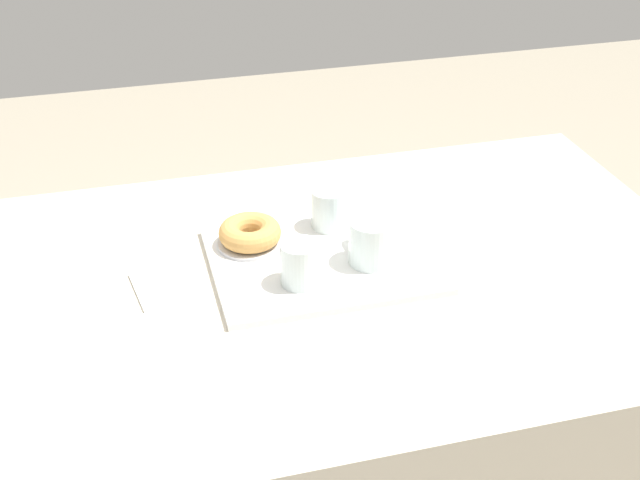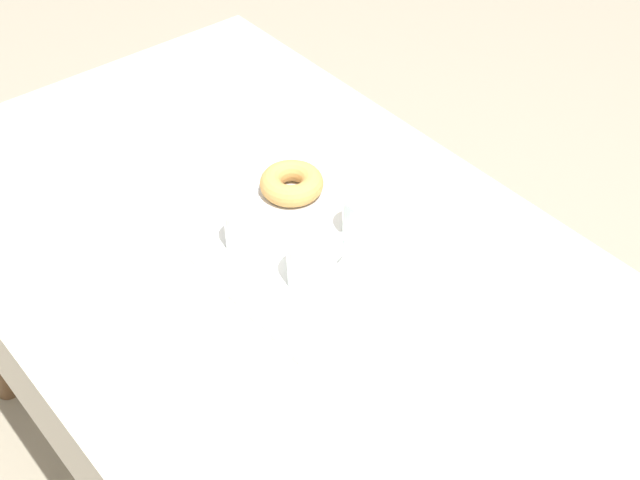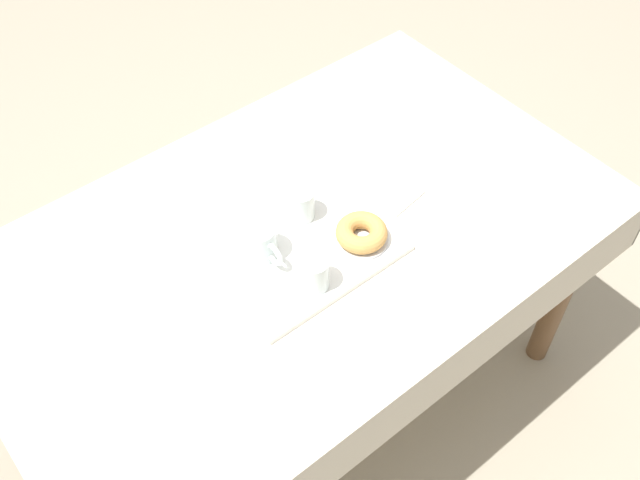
{
  "view_description": "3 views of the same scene",
  "coord_description": "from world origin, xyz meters",
  "px_view_note": "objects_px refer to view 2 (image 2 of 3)",
  "views": [
    {
      "loc": [
        0.32,
        1.26,
        1.6
      ],
      "look_at": [
        -0.04,
        -0.08,
        0.76
      ],
      "focal_mm": 48.11,
      "sensor_mm": 36.0,
      "label": 1
    },
    {
      "loc": [
        -0.97,
        0.68,
        1.81
      ],
      "look_at": [
        -0.05,
        -0.07,
        0.75
      ],
      "focal_mm": 50.91,
      "sensor_mm": 36.0,
      "label": 2
    },
    {
      "loc": [
        -0.67,
        -0.91,
        2.03
      ],
      "look_at": [
        -0.0,
        -0.08,
        0.78
      ],
      "focal_mm": 41.22,
      "sensor_mm": 36.0,
      "label": 3
    }
  ],
  "objects_px": {
    "serving_tray": "(300,248)",
    "water_glass_far": "(245,230)",
    "paper_napkin": "(206,174)",
    "dining_table": "(274,287)",
    "donut_plate_left": "(292,193)",
    "water_glass_near": "(362,217)",
    "sugar_donut_left": "(292,183)",
    "tea_mug_left": "(312,263)"
  },
  "relations": [
    {
      "from": "donut_plate_left",
      "to": "paper_napkin",
      "type": "relative_size",
      "value": 1.0
    },
    {
      "from": "donut_plate_left",
      "to": "paper_napkin",
      "type": "bearing_deg",
      "value": 25.38
    },
    {
      "from": "water_glass_far",
      "to": "paper_napkin",
      "type": "xyz_separation_m",
      "value": [
        0.23,
        -0.07,
        -0.05
      ]
    },
    {
      "from": "water_glass_far",
      "to": "donut_plate_left",
      "type": "xyz_separation_m",
      "value": [
        0.06,
        -0.15,
        -0.03
      ]
    },
    {
      "from": "dining_table",
      "to": "donut_plate_left",
      "type": "height_order",
      "value": "donut_plate_left"
    },
    {
      "from": "serving_tray",
      "to": "water_glass_near",
      "type": "height_order",
      "value": "water_glass_near"
    },
    {
      "from": "serving_tray",
      "to": "water_glass_near",
      "type": "bearing_deg",
      "value": -111.75
    },
    {
      "from": "water_glass_far",
      "to": "donut_plate_left",
      "type": "relative_size",
      "value": 0.64
    },
    {
      "from": "water_glass_far",
      "to": "donut_plate_left",
      "type": "height_order",
      "value": "water_glass_far"
    },
    {
      "from": "dining_table",
      "to": "paper_napkin",
      "type": "distance_m",
      "value": 0.28
    },
    {
      "from": "dining_table",
      "to": "donut_plate_left",
      "type": "bearing_deg",
      "value": -51.43
    },
    {
      "from": "serving_tray",
      "to": "water_glass_far",
      "type": "height_order",
      "value": "water_glass_far"
    },
    {
      "from": "donut_plate_left",
      "to": "sugar_donut_left",
      "type": "height_order",
      "value": "sugar_donut_left"
    },
    {
      "from": "water_glass_near",
      "to": "paper_napkin",
      "type": "height_order",
      "value": "water_glass_near"
    },
    {
      "from": "water_glass_near",
      "to": "donut_plate_left",
      "type": "distance_m",
      "value": 0.17
    },
    {
      "from": "sugar_donut_left",
      "to": "serving_tray",
      "type": "bearing_deg",
      "value": 147.86
    },
    {
      "from": "water_glass_near",
      "to": "paper_napkin",
      "type": "distance_m",
      "value": 0.35
    },
    {
      "from": "dining_table",
      "to": "donut_plate_left",
      "type": "xyz_separation_m",
      "value": [
        0.09,
        -0.12,
        0.1
      ]
    },
    {
      "from": "serving_tray",
      "to": "tea_mug_left",
      "type": "bearing_deg",
      "value": 154.43
    },
    {
      "from": "paper_napkin",
      "to": "water_glass_near",
      "type": "bearing_deg",
      "value": -161.71
    },
    {
      "from": "tea_mug_left",
      "to": "dining_table",
      "type": "bearing_deg",
      "value": 0.17
    },
    {
      "from": "sugar_donut_left",
      "to": "paper_napkin",
      "type": "bearing_deg",
      "value": 25.38
    },
    {
      "from": "sugar_donut_left",
      "to": "donut_plate_left",
      "type": "bearing_deg",
      "value": 0.0
    },
    {
      "from": "serving_tray",
      "to": "tea_mug_left",
      "type": "distance_m",
      "value": 0.1
    },
    {
      "from": "water_glass_near",
      "to": "sugar_donut_left",
      "type": "height_order",
      "value": "water_glass_near"
    },
    {
      "from": "water_glass_near",
      "to": "serving_tray",
      "type": "bearing_deg",
      "value": 68.25
    },
    {
      "from": "serving_tray",
      "to": "paper_napkin",
      "type": "height_order",
      "value": "serving_tray"
    },
    {
      "from": "tea_mug_left",
      "to": "paper_napkin",
      "type": "xyz_separation_m",
      "value": [
        0.37,
        -0.04,
        -0.05
      ]
    },
    {
      "from": "water_glass_far",
      "to": "sugar_donut_left",
      "type": "bearing_deg",
      "value": -68.02
    },
    {
      "from": "water_glass_near",
      "to": "tea_mug_left",
      "type": "bearing_deg",
      "value": 105.66
    },
    {
      "from": "serving_tray",
      "to": "paper_napkin",
      "type": "relative_size",
      "value": 3.27
    },
    {
      "from": "tea_mug_left",
      "to": "paper_napkin",
      "type": "bearing_deg",
      "value": -5.42
    },
    {
      "from": "sugar_donut_left",
      "to": "paper_napkin",
      "type": "xyz_separation_m",
      "value": [
        0.17,
        0.08,
        -0.04
      ]
    },
    {
      "from": "tea_mug_left",
      "to": "water_glass_far",
      "type": "relative_size",
      "value": 1.57
    },
    {
      "from": "serving_tray",
      "to": "sugar_donut_left",
      "type": "bearing_deg",
      "value": -32.14
    },
    {
      "from": "tea_mug_left",
      "to": "sugar_donut_left",
      "type": "height_order",
      "value": "tea_mug_left"
    },
    {
      "from": "tea_mug_left",
      "to": "paper_napkin",
      "type": "relative_size",
      "value": 1.0
    },
    {
      "from": "serving_tray",
      "to": "water_glass_far",
      "type": "bearing_deg",
      "value": 50.58
    },
    {
      "from": "dining_table",
      "to": "tea_mug_left",
      "type": "xyz_separation_m",
      "value": [
        -0.11,
        -0.0,
        0.14
      ]
    },
    {
      "from": "donut_plate_left",
      "to": "paper_napkin",
      "type": "distance_m",
      "value": 0.19
    },
    {
      "from": "serving_tray",
      "to": "tea_mug_left",
      "type": "height_order",
      "value": "tea_mug_left"
    },
    {
      "from": "tea_mug_left",
      "to": "donut_plate_left",
      "type": "distance_m",
      "value": 0.24
    }
  ]
}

